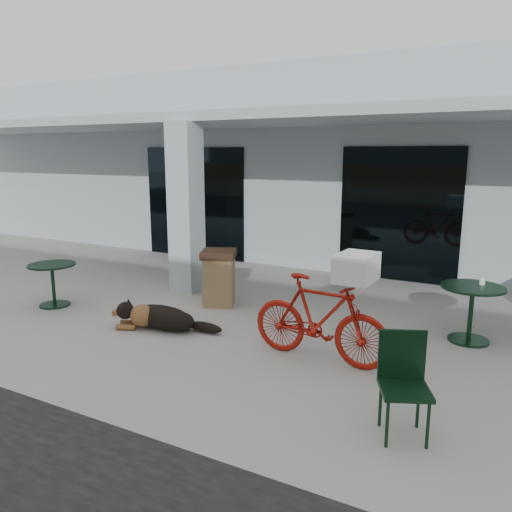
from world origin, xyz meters
The scene contains 15 objects.
ground centered at (0.00, 0.00, 0.00)m, with size 80.00×80.00×0.00m, color #A39F99.
building centered at (0.00, 8.50, 2.25)m, with size 22.00×7.00×4.50m, color #9EAAB3.
storefront_glass_left centered at (-3.20, 4.98, 1.35)m, with size 2.80×0.06×2.70m, color black.
storefront_glass_right centered at (1.80, 4.98, 1.35)m, with size 2.40×0.06×2.70m, color black.
column centered at (-1.50, 2.30, 1.56)m, with size 0.50×0.50×3.12m, color #9EAAB3.
overhang centered at (0.00, 3.60, 3.21)m, with size 22.00×2.80×0.18m, color #9EAAB3.
bicycle centered at (1.89, 0.40, 0.55)m, with size 0.51×1.82×1.09m, color #9B160C.
laundry_basket centered at (2.34, 0.37, 1.26)m, with size 0.56×0.41×0.33m, color white.
dog centered at (-0.55, 0.36, 0.21)m, with size 1.25×0.42×0.42m, color black, non-canonical shape.
cup_near_dog centered at (-1.03, 0.44, 0.05)m, with size 0.07×0.07×0.09m, color white.
cafe_table_near centered at (-2.94, 0.41, 0.37)m, with size 0.78×0.78×0.73m, color black, non-canonical shape.
cafe_table_far centered at (3.50, 2.00, 0.40)m, with size 0.85×0.85×0.79m, color black, non-canonical shape.
cafe_chair_far_a centered at (3.21, -0.87, 0.48)m, with size 0.44×0.48×0.97m, color black, non-canonical shape.
cup_on_table centered at (3.60, 2.15, 0.84)m, with size 0.08×0.08×0.10m, color white.
trash_receptacle centered at (-0.48, 1.80, 0.48)m, with size 0.56×0.56×0.96m, color olive, non-canonical shape.
Camera 1 is at (4.00, -5.19, 2.58)m, focal length 35.00 mm.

